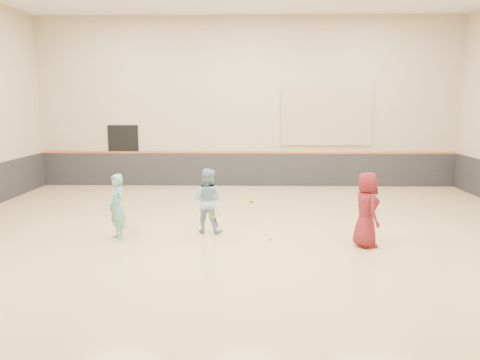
{
  "coord_description": "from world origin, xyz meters",
  "views": [
    {
      "loc": [
        0.11,
        -10.82,
        3.04
      ],
      "look_at": [
        -0.15,
        0.4,
        1.15
      ],
      "focal_mm": 35.0,
      "sensor_mm": 36.0,
      "label": 1
    }
  ],
  "objects_px": {
    "instructor": "(207,201)",
    "spare_racket": "(248,199)",
    "young_man": "(366,210)",
    "girl": "(117,207)"
  },
  "relations": [
    {
      "from": "instructor",
      "to": "young_man",
      "type": "relative_size",
      "value": 0.95
    },
    {
      "from": "girl",
      "to": "instructor",
      "type": "height_order",
      "value": "instructor"
    },
    {
      "from": "instructor",
      "to": "spare_racket",
      "type": "relative_size",
      "value": 2.09
    },
    {
      "from": "instructor",
      "to": "young_man",
      "type": "height_order",
      "value": "young_man"
    },
    {
      "from": "spare_racket",
      "to": "instructor",
      "type": "bearing_deg",
      "value": -104.3
    },
    {
      "from": "instructor",
      "to": "spare_racket",
      "type": "distance_m",
      "value": 3.81
    },
    {
      "from": "instructor",
      "to": "spare_racket",
      "type": "height_order",
      "value": "instructor"
    },
    {
      "from": "girl",
      "to": "young_man",
      "type": "distance_m",
      "value": 5.4
    },
    {
      "from": "spare_racket",
      "to": "girl",
      "type": "bearing_deg",
      "value": -123.91
    },
    {
      "from": "instructor",
      "to": "girl",
      "type": "bearing_deg",
      "value": 31.79
    }
  ]
}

